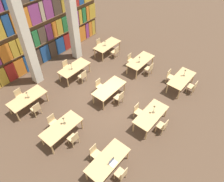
{
  "coord_description": "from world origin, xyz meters",
  "views": [
    {
      "loc": [
        -6.6,
        -5.78,
        9.02
      ],
      "look_at": [
        0.0,
        -0.28,
        0.67
      ],
      "focal_mm": 35.0,
      "sensor_mm": 36.0,
      "label": 1
    }
  ],
  "objects_px": {
    "reading_table_0": "(108,161)",
    "chair_6": "(74,138)",
    "laptop": "(113,163)",
    "reading_table_2": "(182,79)",
    "chair_0": "(122,174)",
    "reading_table_7": "(74,68)",
    "chair_11": "(131,60)",
    "desk_lamp_2": "(64,119)",
    "chair_7": "(53,122)",
    "chair_10": "(149,69)",
    "reading_table_8": "(107,45)",
    "chair_3": "(138,111)",
    "chair_8": "(119,97)",
    "chair_14": "(83,76)",
    "chair_1": "(95,153)",
    "desk_lamp_3": "(139,58)",
    "desk_lamp_4": "(27,94)",
    "desk_lamp_1": "(185,72)",
    "pillar_center": "(72,16)",
    "chair_9": "(99,86)",
    "reading_table_1": "(151,115)",
    "chair_12": "(36,109)",
    "reading_table_6": "(27,99)",
    "chair_16": "(115,52)",
    "desk_lamp_6": "(105,42)",
    "desk_lamp_5": "(71,65)",
    "reading_table_4": "(109,89)",
    "chair_17": "(100,44)",
    "reading_table_3": "(62,128)",
    "chair_4": "(193,87)",
    "chair_5": "(170,76)",
    "reading_table_5": "(140,61)",
    "chair_2": "(163,126)",
    "chair_13": "(20,96)",
    "pillar_left": "(25,38)"
  },
  "relations": [
    {
      "from": "reading_table_0",
      "to": "chair_6",
      "type": "height_order",
      "value": "chair_6"
    },
    {
      "from": "laptop",
      "to": "reading_table_2",
      "type": "bearing_deg",
      "value": 2.51
    },
    {
      "from": "chair_0",
      "to": "reading_table_7",
      "type": "height_order",
      "value": "chair_0"
    },
    {
      "from": "reading_table_2",
      "to": "chair_11",
      "type": "distance_m",
      "value": 3.57
    },
    {
      "from": "chair_0",
      "to": "desk_lamp_2",
      "type": "height_order",
      "value": "desk_lamp_2"
    },
    {
      "from": "chair_7",
      "to": "chair_10",
      "type": "xyz_separation_m",
      "value": [
        6.6,
        -1.34,
        0.0
      ]
    },
    {
      "from": "reading_table_2",
      "to": "reading_table_8",
      "type": "relative_size",
      "value": 1.0
    },
    {
      "from": "chair_3",
      "to": "chair_6",
      "type": "relative_size",
      "value": 1.0
    },
    {
      "from": "chair_8",
      "to": "chair_14",
      "type": "bearing_deg",
      "value": 89.96
    },
    {
      "from": "chair_1",
      "to": "reading_table_7",
      "type": "relative_size",
      "value": 0.43
    },
    {
      "from": "chair_8",
      "to": "desk_lamp_3",
      "type": "relative_size",
      "value": 1.96
    },
    {
      "from": "desk_lamp_4",
      "to": "chair_14",
      "type": "bearing_deg",
      "value": -11.92
    },
    {
      "from": "desk_lamp_1",
      "to": "chair_14",
      "type": "bearing_deg",
      "value": 126.88
    },
    {
      "from": "chair_1",
      "to": "desk_lamp_3",
      "type": "bearing_deg",
      "value": -161.69
    },
    {
      "from": "chair_14",
      "to": "chair_3",
      "type": "bearing_deg",
      "value": -92.21
    },
    {
      "from": "pillar_center",
      "to": "chair_9",
      "type": "height_order",
      "value": "pillar_center"
    },
    {
      "from": "reading_table_1",
      "to": "desk_lamp_4",
      "type": "xyz_separation_m",
      "value": [
        -3.19,
        5.6,
        0.36
      ]
    },
    {
      "from": "desk_lamp_2",
      "to": "chair_12",
      "type": "distance_m",
      "value": 2.15
    },
    {
      "from": "pillar_center",
      "to": "reading_table_6",
      "type": "bearing_deg",
      "value": -163.09
    },
    {
      "from": "chair_12",
      "to": "chair_16",
      "type": "xyz_separation_m",
      "value": [
        6.68,
        0.11,
        0.0
      ]
    },
    {
      "from": "chair_12",
      "to": "desk_lamp_6",
      "type": "bearing_deg",
      "value": 7.63
    },
    {
      "from": "desk_lamp_2",
      "to": "desk_lamp_3",
      "type": "relative_size",
      "value": 1.0
    },
    {
      "from": "desk_lamp_5",
      "to": "pillar_center",
      "type": "bearing_deg",
      "value": 40.01
    },
    {
      "from": "chair_0",
      "to": "chair_14",
      "type": "relative_size",
      "value": 1.0
    },
    {
      "from": "chair_0",
      "to": "reading_table_6",
      "type": "xyz_separation_m",
      "value": [
        -0.05,
        6.32,
        0.2
      ]
    },
    {
      "from": "chair_7",
      "to": "reading_table_2",
      "type": "bearing_deg",
      "value": 152.95
    },
    {
      "from": "reading_table_4",
      "to": "chair_10",
      "type": "xyz_separation_m",
      "value": [
        3.18,
        -0.62,
        -0.2
      ]
    },
    {
      "from": "chair_17",
      "to": "reading_table_3",
      "type": "bearing_deg",
      "value": 28.8
    },
    {
      "from": "chair_4",
      "to": "chair_5",
      "type": "height_order",
      "value": "same"
    },
    {
      "from": "laptop",
      "to": "reading_table_5",
      "type": "distance_m",
      "value": 7.25
    },
    {
      "from": "chair_9",
      "to": "desk_lamp_5",
      "type": "xyz_separation_m",
      "value": [
        -0.19,
        2.09,
        0.6
      ]
    },
    {
      "from": "laptop",
      "to": "reading_table_7",
      "type": "height_order",
      "value": "laptop"
    },
    {
      "from": "reading_table_6",
      "to": "desk_lamp_4",
      "type": "distance_m",
      "value": 0.37
    },
    {
      "from": "chair_3",
      "to": "chair_17",
      "type": "relative_size",
      "value": 1.0
    },
    {
      "from": "chair_5",
      "to": "desk_lamp_3",
      "type": "distance_m",
      "value": 2.17
    },
    {
      "from": "desk_lamp_1",
      "to": "reading_table_4",
      "type": "relative_size",
      "value": 0.23
    },
    {
      "from": "reading_table_5",
      "to": "chair_12",
      "type": "xyz_separation_m",
      "value": [
        -6.65,
        1.99,
        -0.2
      ]
    },
    {
      "from": "chair_14",
      "to": "laptop",
      "type": "bearing_deg",
      "value": -122.92
    },
    {
      "from": "reading_table_2",
      "to": "chair_14",
      "type": "distance_m",
      "value": 5.85
    },
    {
      "from": "reading_table_0",
      "to": "chair_2",
      "type": "xyz_separation_m",
      "value": [
        3.17,
        -0.79,
        -0.2
      ]
    },
    {
      "from": "chair_0",
      "to": "chair_14",
      "type": "distance_m",
      "value": 6.5
    },
    {
      "from": "chair_13",
      "to": "desk_lamp_5",
      "type": "relative_size",
      "value": 1.79
    },
    {
      "from": "chair_2",
      "to": "desk_lamp_1",
      "type": "height_order",
      "value": "desk_lamp_1"
    },
    {
      "from": "pillar_left",
      "to": "reading_table_3",
      "type": "height_order",
      "value": "pillar_left"
    },
    {
      "from": "reading_table_5",
      "to": "chair_10",
      "type": "distance_m",
      "value": 0.76
    },
    {
      "from": "chair_3",
      "to": "chair_7",
      "type": "distance_m",
      "value": 4.29
    },
    {
      "from": "chair_5",
      "to": "desk_lamp_5",
      "type": "relative_size",
      "value": 1.79
    },
    {
      "from": "reading_table_1",
      "to": "chair_2",
      "type": "bearing_deg",
      "value": -93.39
    },
    {
      "from": "pillar_center",
      "to": "chair_7",
      "type": "xyz_separation_m",
      "value": [
        -5.05,
        -3.64,
        -2.54
      ]
    },
    {
      "from": "desk_lamp_4",
      "to": "chair_17",
      "type": "bearing_deg",
      "value": 7.66
    }
  ]
}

